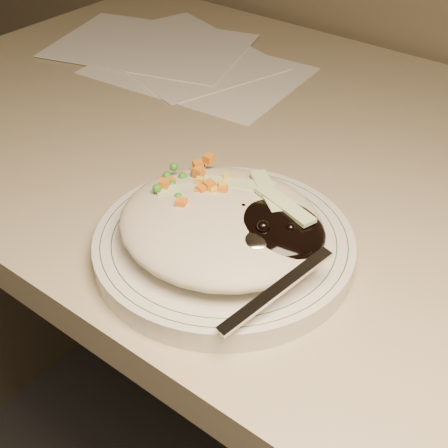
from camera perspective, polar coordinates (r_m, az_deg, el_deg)
The scene contains 5 objects.
desk at distance 0.84m, azimuth 12.08°, elevation -7.38°, with size 1.40×0.70×0.74m.
plate at distance 0.59m, azimuth 0.00°, elevation -2.01°, with size 0.24×0.24×0.02m, color silver.
plate_rim at distance 0.58m, azimuth -0.00°, elevation -1.25°, with size 0.23×0.23×0.00m.
meal at distance 0.56m, azimuth 0.30°, elevation 0.25°, with size 0.21×0.19×0.05m.
papers at distance 1.01m, azimuth -4.44°, elevation 15.10°, with size 0.45×0.30×0.00m.
Camera 1 is at (0.22, 0.81, 1.12)m, focal length 50.00 mm.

